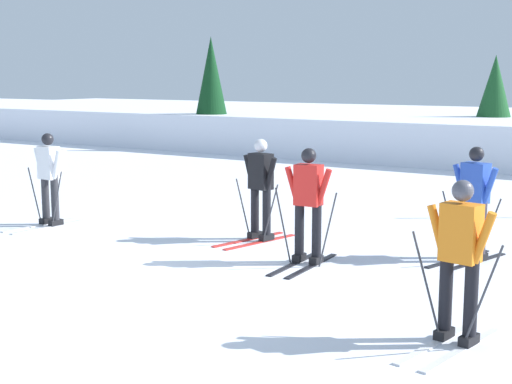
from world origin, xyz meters
TOP-DOWN VIEW (x-y plane):
  - ground_plane at (0.00, 0.00)m, footprint 120.00×120.00m
  - far_snow_ridge at (0.00, 18.92)m, footprint 80.00×9.41m
  - skier_black at (-0.02, 3.46)m, footprint 0.98×1.64m
  - skier_red at (1.40, 2.52)m, footprint 1.00×1.62m
  - skier_orange at (4.29, 0.45)m, footprint 0.99×1.64m
  - skier_blue at (3.39, 4.08)m, footprint 0.97×1.64m
  - skier_white at (-3.95, 2.45)m, footprint 1.00×1.63m
  - conifer_far_left at (-0.40, 19.10)m, footprint 1.54×1.54m
  - conifer_far_right at (-9.70, 15.36)m, footprint 1.43×1.43m

SIDE VIEW (x-z plane):
  - ground_plane at x=0.00m, z-range 0.00..0.00m
  - far_snow_ridge at x=0.00m, z-range 0.00..1.35m
  - skier_black at x=-0.02m, z-range 0.06..1.77m
  - skier_orange at x=4.29m, z-range 0.06..1.77m
  - skier_red at x=1.40m, z-range 0.06..1.77m
  - skier_blue at x=3.39m, z-range 0.10..1.81m
  - skier_white at x=-3.95m, z-range 0.10..1.81m
  - conifer_far_left at x=-0.40m, z-range 0.31..3.77m
  - conifer_far_right at x=-9.70m, z-range 0.30..4.47m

